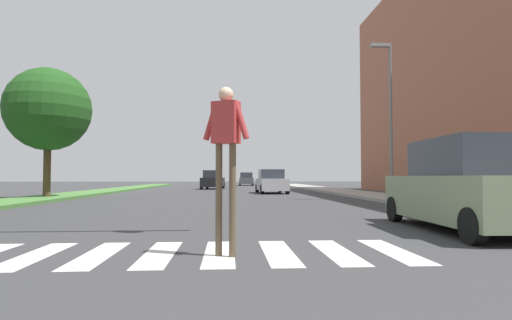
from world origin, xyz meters
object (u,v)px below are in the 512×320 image
(pedestrian_performer, at_px, (226,143))
(suv_crossing, at_px, (466,187))
(sedan_midblock, at_px, (271,182))
(tree_far, at_px, (48,110))
(sedan_distant, at_px, (213,180))
(street_lamp_right, at_px, (389,106))
(sedan_far_horizon, at_px, (246,179))

(pedestrian_performer, bearing_deg, suv_crossing, 25.65)
(suv_crossing, xyz_separation_m, sedan_midblock, (-2.06, 20.32, -0.16))
(tree_far, bearing_deg, sedan_midblock, 29.82)
(sedan_distant, bearing_deg, sedan_midblock, -66.44)
(street_lamp_right, bearing_deg, suv_crossing, -103.79)
(sedan_far_horizon, bearing_deg, pedestrian_performer, -92.94)
(pedestrian_performer, xyz_separation_m, suv_crossing, (5.15, 2.47, -0.73))
(street_lamp_right, relative_size, pedestrian_performer, 3.01)
(tree_far, height_order, pedestrian_performer, tree_far)
(tree_far, distance_m, pedestrian_performer, 18.47)
(suv_crossing, relative_size, sedan_midblock, 1.12)
(sedan_distant, relative_size, sedan_far_horizon, 1.09)
(sedan_midblock, bearing_deg, pedestrian_performer, -97.73)
(sedan_far_horizon, bearing_deg, tree_far, -109.79)
(pedestrian_performer, xyz_separation_m, sedan_midblock, (3.09, 22.79, -0.89))
(sedan_midblock, bearing_deg, sedan_distant, 113.56)
(suv_crossing, height_order, sedan_distant, suv_crossing)
(tree_far, bearing_deg, sedan_far_horizon, 70.21)
(pedestrian_performer, distance_m, suv_crossing, 5.76)
(pedestrian_performer, distance_m, sedan_distant, 33.06)
(pedestrian_performer, distance_m, sedan_far_horizon, 48.29)
(tree_far, bearing_deg, suv_crossing, -42.73)
(street_lamp_right, bearing_deg, sedan_midblock, 116.32)
(street_lamp_right, height_order, pedestrian_performer, street_lamp_right)
(sedan_midblock, distance_m, sedan_far_horizon, 25.43)
(suv_crossing, distance_m, sedan_far_horizon, 45.82)
(street_lamp_right, height_order, suv_crossing, street_lamp_right)
(pedestrian_performer, relative_size, suv_crossing, 0.53)
(tree_far, xyz_separation_m, sedan_distant, (7.85, 17.28, -3.81))
(sedan_midblock, xyz_separation_m, sedan_far_horizon, (-0.62, 25.42, 0.01))
(tree_far, distance_m, sedan_midblock, 14.69)
(tree_far, relative_size, sedan_distant, 1.45)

